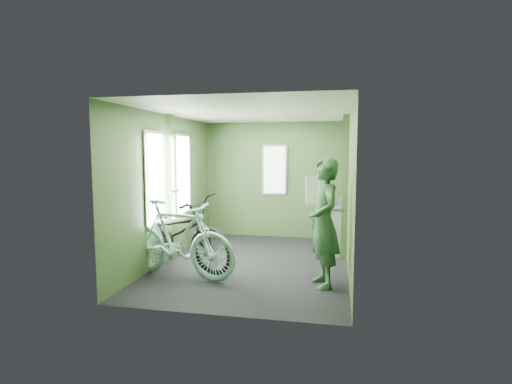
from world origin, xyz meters
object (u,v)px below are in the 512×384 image
at_px(bicycle_black, 174,268).
at_px(bicycle_mint, 178,277).
at_px(passenger, 324,223).
at_px(bench_seat, 332,231).
at_px(waste_box, 338,232).

distance_m(bicycle_black, bicycle_mint, 0.46).
bearing_deg(passenger, bench_seat, 158.60).
height_order(bicycle_mint, passenger, passenger).
bearing_deg(bench_seat, bicycle_mint, -124.58).
xyz_separation_m(bicycle_mint, bench_seat, (2.05, 2.34, 0.27)).
height_order(bicycle_black, waste_box, waste_box).
bearing_deg(waste_box, bench_seat, 98.99).
bearing_deg(bicycle_black, bicycle_mint, -130.74).
bearing_deg(bicycle_black, bench_seat, -28.72).
bearing_deg(passenger, bicycle_mint, -108.06).
bearing_deg(passenger, waste_box, 153.51).
distance_m(bicycle_black, waste_box, 2.70).
height_order(bicycle_black, passenger, passenger).
distance_m(bicycle_mint, bench_seat, 3.12).
bearing_deg(waste_box, bicycle_mint, -143.38).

